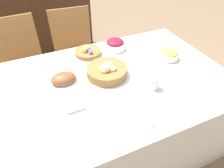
# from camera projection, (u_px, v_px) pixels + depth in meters

# --- Properties ---
(ground_plane) EXTENTS (12.00, 12.00, 0.00)m
(ground_plane) POSITION_uv_depth(u_px,v_px,m) (107.00, 142.00, 1.90)
(ground_plane) COLOR #7F664C
(dining_table) EXTENTS (1.83, 1.13, 0.74)m
(dining_table) POSITION_uv_depth(u_px,v_px,m) (106.00, 116.00, 1.66)
(dining_table) COLOR silver
(dining_table) RESTS_ON ground
(chair_far_left) EXTENTS (0.45, 0.45, 0.94)m
(chair_far_left) POSITION_uv_depth(u_px,v_px,m) (24.00, 63.00, 2.03)
(chair_far_left) COLOR olive
(chair_far_left) RESTS_ON ground
(chair_far_center) EXTENTS (0.45, 0.45, 0.94)m
(chair_far_center) POSITION_uv_depth(u_px,v_px,m) (75.00, 52.00, 2.19)
(chair_far_center) COLOR olive
(chair_far_center) RESTS_ON ground
(sideboard) EXTENTS (1.38, 0.44, 0.95)m
(sideboard) POSITION_uv_depth(u_px,v_px,m) (40.00, 25.00, 2.80)
(sideboard) COLOR #3D2616
(sideboard) RESTS_ON ground
(bread_basket) EXTENTS (0.30, 0.30, 0.12)m
(bread_basket) POSITION_uv_depth(u_px,v_px,m) (107.00, 71.00, 1.46)
(bread_basket) COLOR olive
(bread_basket) RESTS_ON dining_table
(egg_basket) EXTENTS (0.22, 0.22, 0.08)m
(egg_basket) POSITION_uv_depth(u_px,v_px,m) (88.00, 52.00, 1.69)
(egg_basket) COLOR olive
(egg_basket) RESTS_ON dining_table
(ham_platter) EXTENTS (0.27, 0.19, 0.08)m
(ham_platter) POSITION_uv_depth(u_px,v_px,m) (64.00, 79.00, 1.40)
(ham_platter) COLOR white
(ham_platter) RESTS_ON dining_table
(pineapple_bowl) EXTENTS (0.17, 0.17, 0.09)m
(pineapple_bowl) POSITION_uv_depth(u_px,v_px,m) (169.00, 54.00, 1.64)
(pineapple_bowl) COLOR silver
(pineapple_bowl) RESTS_ON dining_table
(beet_salad_bowl) EXTENTS (0.18, 0.18, 0.10)m
(beet_salad_bowl) POSITION_uv_depth(u_px,v_px,m) (115.00, 45.00, 1.75)
(beet_salad_bowl) COLOR white
(beet_salad_bowl) RESTS_ON dining_table
(dinner_plate) EXTENTS (0.28, 0.28, 0.01)m
(dinner_plate) POSITION_uv_depth(u_px,v_px,m) (134.00, 113.00, 1.19)
(dinner_plate) COLOR white
(dinner_plate) RESTS_ON dining_table
(fork) EXTENTS (0.02, 0.17, 0.00)m
(fork) POSITION_uv_depth(u_px,v_px,m) (109.00, 122.00, 1.14)
(fork) COLOR silver
(fork) RESTS_ON dining_table
(knife) EXTENTS (0.02, 0.17, 0.00)m
(knife) POSITION_uv_depth(u_px,v_px,m) (157.00, 105.00, 1.24)
(knife) COLOR silver
(knife) RESTS_ON dining_table
(spoon) EXTENTS (0.02, 0.17, 0.00)m
(spoon) POSITION_uv_depth(u_px,v_px,m) (161.00, 104.00, 1.25)
(spoon) COLOR silver
(spoon) RESTS_ON dining_table
(drinking_cup) EXTENTS (0.07, 0.07, 0.10)m
(drinking_cup) POSITION_uv_depth(u_px,v_px,m) (154.00, 83.00, 1.34)
(drinking_cup) COLOR silver
(drinking_cup) RESTS_ON dining_table
(butter_dish) EXTENTS (0.11, 0.07, 0.03)m
(butter_dish) POSITION_uv_depth(u_px,v_px,m) (75.00, 106.00, 1.22)
(butter_dish) COLOR white
(butter_dish) RESTS_ON dining_table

